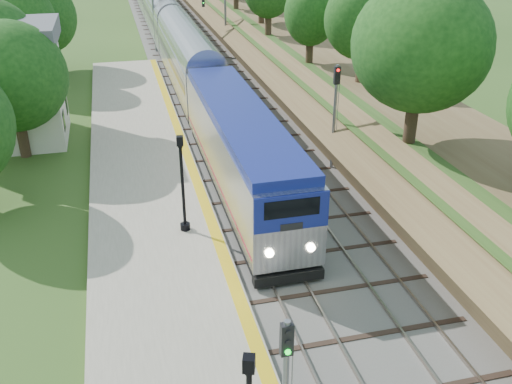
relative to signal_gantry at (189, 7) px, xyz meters
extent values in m
cube|color=#4C4944|center=(-0.47, 5.01, -4.76)|extent=(9.50, 170.00, 0.12)
cube|color=gray|center=(-3.19, 5.01, -4.62)|extent=(0.08, 170.00, 0.16)
cube|color=gray|center=(-1.75, 5.01, -4.62)|extent=(0.08, 170.00, 0.16)
cube|color=gray|center=(0.81, 5.01, -4.62)|extent=(0.08, 170.00, 0.16)
cube|color=gray|center=(2.25, 5.01, -4.62)|extent=(0.08, 170.00, 0.16)
cube|color=gray|center=(-7.67, -38.99, -4.63)|extent=(6.40, 68.00, 0.38)
cube|color=gold|center=(-4.82, -38.99, -4.43)|extent=(0.55, 68.00, 0.01)
cube|color=brown|center=(9.03, 5.01, -3.32)|extent=(9.00, 170.00, 3.00)
cube|color=brown|center=(5.13, 5.01, -3.52)|extent=(4.47, 170.00, 4.54)
cylinder|color=#332316|center=(7.53, -44.99, -0.51)|extent=(0.60, 0.60, 2.62)
sphere|color=#133D10|center=(7.53, -44.99, 3.06)|extent=(5.70, 5.70, 5.70)
cylinder|color=#332316|center=(7.53, 5.01, -0.51)|extent=(0.60, 0.60, 2.62)
cube|color=beige|center=(-16.47, -24.99, -1.42)|extent=(8.00, 6.00, 6.80)
cube|color=black|center=(-12.46, -26.79, -3.02)|extent=(0.05, 1.10, 1.30)
cube|color=black|center=(-12.46, -23.19, -3.02)|extent=(0.05, 1.10, 1.30)
cube|color=black|center=(-12.46, -26.79, -0.22)|extent=(0.05, 1.10, 1.30)
cube|color=black|center=(-12.46, -23.19, -0.22)|extent=(0.05, 1.10, 1.30)
cylinder|color=slate|center=(-3.97, 0.01, -1.72)|extent=(0.24, 0.24, 6.20)
cylinder|color=slate|center=(4.03, 0.01, -1.72)|extent=(0.24, 0.24, 6.20)
cube|color=black|center=(-2.47, -0.14, 0.38)|extent=(0.30, 0.20, 0.90)
cube|color=black|center=(1.53, -0.14, 0.38)|extent=(0.30, 0.20, 0.90)
cylinder|color=#332316|center=(-14.47, -28.99, -3.59)|extent=(0.60, 0.60, 2.45)
sphere|color=#133D10|center=(-14.47, -28.99, -0.27)|extent=(5.32, 5.32, 5.32)
cylinder|color=#332316|center=(-14.47, -12.99, -3.59)|extent=(0.60, 0.60, 2.45)
sphere|color=#133D10|center=(-14.47, -12.99, -0.27)|extent=(5.32, 5.32, 5.32)
cube|color=black|center=(-2.47, -36.66, -4.22)|extent=(2.92, 18.30, 0.64)
cube|color=#B7BAC1|center=(-2.47, -36.66, -2.10)|extent=(3.18, 19.06, 3.60)
cube|color=navy|center=(-2.47, -36.66, -0.07)|extent=(3.05, 18.30, 0.47)
cube|color=navy|center=(-2.47, -46.22, -1.10)|extent=(3.14, 0.10, 1.59)
cube|color=black|center=(-2.47, -46.26, -0.89)|extent=(2.33, 0.06, 0.79)
cube|color=#A61028|center=(-2.47, -36.66, -3.32)|extent=(3.20, 18.68, 0.11)
cube|color=#B7BAC1|center=(-2.47, -15.95, -2.47)|extent=(3.18, 21.18, 4.13)
cube|color=#B7BAC1|center=(-2.47, 5.83, -2.47)|extent=(3.18, 21.18, 4.13)
cube|color=black|center=(-6.37, -55.25, 0.08)|extent=(0.38, 0.38, 0.43)
cube|color=silver|center=(-6.37, -55.25, 0.08)|extent=(0.27, 0.27, 0.32)
cylinder|color=black|center=(-6.20, -40.79, -4.27)|extent=(0.49, 0.49, 0.33)
cylinder|color=black|center=(-6.20, -40.79, -2.11)|extent=(0.16, 0.16, 4.32)
cube|color=black|center=(-6.20, -40.79, 0.27)|extent=(0.35, 0.35, 0.44)
cube|color=silver|center=(-6.20, -40.79, 0.27)|extent=(0.25, 0.25, 0.33)
cube|color=black|center=(-5.37, -55.03, 0.43)|extent=(0.32, 0.21, 0.94)
cylinder|color=#0CE526|center=(-5.37, -55.15, 0.43)|extent=(0.15, 0.06, 0.15)
cylinder|color=slate|center=(3.73, -34.89, -1.47)|extent=(0.19, 0.19, 6.45)
cube|color=black|center=(3.73, -34.89, 1.13)|extent=(0.35, 0.23, 1.04)
cylinder|color=#FF0C0C|center=(3.73, -35.03, 1.13)|extent=(0.17, 0.06, 0.17)
camera|label=1|loc=(-8.72, -65.34, 9.87)|focal=40.00mm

